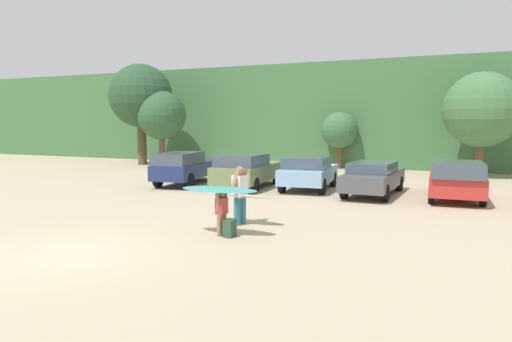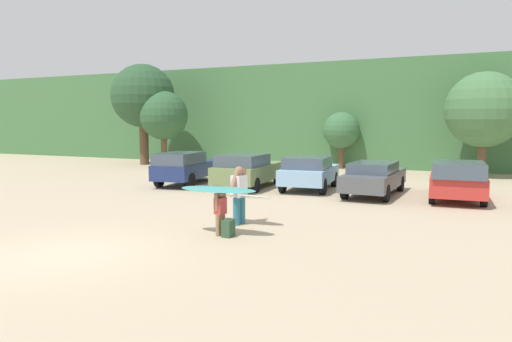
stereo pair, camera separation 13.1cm
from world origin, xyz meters
The scene contains 16 objects.
ground_plane centered at (0.00, 0.00, 0.00)m, with size 120.00×120.00×0.00m, color tan.
hillside_ridge centered at (0.00, 28.94, 3.49)m, with size 108.00×12.00×6.99m, color #427042.
tree_left centered at (-12.91, 19.29, 4.79)m, with size 4.43×4.43×7.05m.
tree_right centered at (-11.05, 19.09, 3.44)m, with size 3.33×3.33×5.13m.
tree_center_left centered at (0.52, 22.28, 2.45)m, with size 2.35×2.35×3.66m.
tree_far_right centered at (8.72, 20.59, 3.64)m, with size 4.06×4.06×5.69m.
parked_car_navy centered at (-4.22, 11.41, 0.85)m, with size 2.42×4.87×1.58m.
parked_car_olive_green centered at (-1.03, 11.65, 0.82)m, with size 2.25×4.72×1.56m.
parked_car_sky_blue centered at (1.73, 12.17, 0.80)m, with size 2.31×4.20×1.49m.
parked_car_dark_gray centered at (4.64, 11.82, 0.75)m, with size 1.92×4.80×1.37m.
parked_car_red centered at (7.78, 11.88, 0.81)m, with size 2.17×4.81×1.53m.
person_adult centered at (2.15, 4.52, 0.97)m, with size 0.37×0.80×1.71m.
person_child centered at (2.29, 3.13, 0.67)m, with size 0.26×0.48×1.20m.
surfboard_white centered at (2.05, 4.59, 0.84)m, with size 2.28×0.70×0.22m.
surfboard_teal centered at (2.24, 3.09, 1.23)m, with size 2.18×0.72×0.15m.
backpack_dropped centered at (2.57, 3.07, 0.22)m, with size 0.24×0.34×0.45m.
Camera 1 is at (8.16, -7.60, 2.98)m, focal length 32.94 mm.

